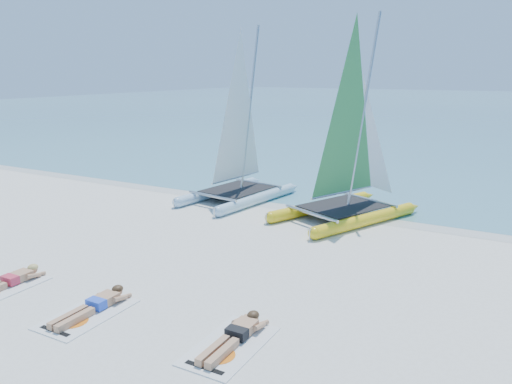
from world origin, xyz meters
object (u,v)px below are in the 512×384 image
catamaran_blue (239,148)px  sunbather_a (8,281)px  catamaran_yellow (356,153)px  towel_c (230,346)px  towel_a (1,289)px  sunbather_b (95,305)px  towel_b (88,314)px  sunbather_c (236,335)px

catamaran_blue → sunbather_a: 9.01m
catamaran_yellow → towel_c: 8.77m
towel_a → sunbather_b: sunbather_b is taller
catamaran_blue → catamaran_yellow: (4.27, -0.09, 0.16)m
catamaran_yellow → towel_a: 10.34m
catamaran_blue → towel_c: bearing=-51.4°
sunbather_b → towel_c: sunbather_b is taller
catamaran_blue → towel_b: catamaran_blue is taller
towel_a → sunbather_b: size_ratio=1.07×
sunbather_b → towel_b: bearing=-90.0°
sunbather_b → sunbather_c: 2.98m
towel_c → sunbather_b: bearing=-177.0°
towel_a → sunbather_b: (2.49, 0.26, 0.11)m
sunbather_a → sunbather_b: 2.49m
catamaran_yellow → sunbather_c: size_ratio=3.75×
catamaran_yellow → towel_c: size_ratio=3.50×
sunbather_b → sunbather_c: size_ratio=1.00×
sunbather_a → sunbather_c: size_ratio=1.00×
catamaran_yellow → sunbather_b: bearing=-81.1°
towel_b → sunbather_c: 3.01m
towel_a → sunbather_c: bearing=6.4°
towel_a → sunbather_c: size_ratio=1.07×
catamaran_blue → catamaran_yellow: 4.28m
towel_b → towel_c: same height
catamaran_yellow → towel_b: catamaran_yellow is taller
sunbather_c → towel_a: bearing=-173.6°
catamaran_blue → towel_c: catamaran_blue is taller
towel_c → sunbather_c: (0.00, 0.19, 0.11)m
catamaran_yellow → sunbather_a: catamaran_yellow is taller
towel_a → towel_b: bearing=1.6°
towel_b → towel_c: size_ratio=1.00×
sunbather_a → towel_a: bearing=-90.0°
catamaran_yellow → sunbather_a: bearing=-94.9°
catamaran_yellow → sunbather_c: bearing=-61.7°
towel_a → towel_c: bearing=4.4°
towel_a → towel_c: same height
towel_c → towel_b: bearing=-173.3°
catamaran_yellow → towel_a: size_ratio=3.50×
towel_c → sunbather_c: sunbather_c is taller
catamaran_blue → sunbather_c: catamaran_blue is taller
towel_b → towel_c: bearing=6.7°
sunbather_a → towel_c: bearing=2.4°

